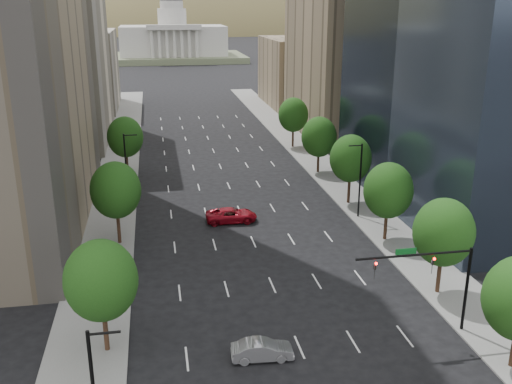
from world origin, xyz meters
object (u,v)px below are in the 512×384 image
traffic_signal (438,273)px  car_red_far (231,215)px  capitol (173,40)px  car_silver (262,350)px

traffic_signal → car_red_far: size_ratio=1.54×
traffic_signal → capitol: size_ratio=0.15×
capitol → car_silver: 220.82m
car_silver → car_red_far: car_red_far is taller
car_silver → capitol: bearing=2.2°
car_silver → traffic_signal: bearing=-83.0°
car_silver → car_red_far: (1.50, 27.19, 0.09)m
traffic_signal → capitol: (-10.53, 219.71, 3.40)m
traffic_signal → car_silver: bearing=-176.0°
traffic_signal → capitol: bearing=92.7°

